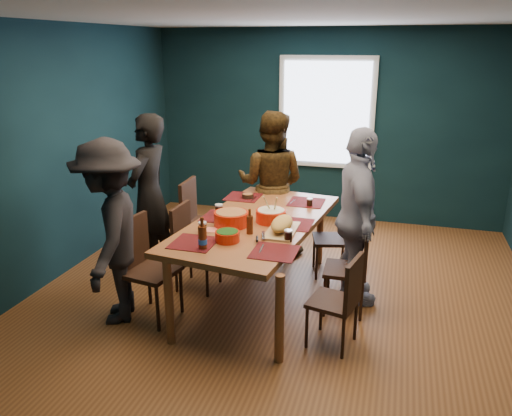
{
  "coord_description": "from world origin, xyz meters",
  "views": [
    {
      "loc": [
        1.02,
        -4.61,
        2.47
      ],
      "look_at": [
        -0.27,
        -0.17,
        0.95
      ],
      "focal_mm": 35.0,
      "sensor_mm": 36.0,
      "label": 1
    }
  ],
  "objects": [
    {
      "name": "chair_left_mid",
      "position": [
        -0.99,
        -0.16,
        0.52
      ],
      "size": [
        0.42,
        0.42,
        0.9
      ],
      "rotation": [
        0.0,
        0.0,
        -0.04
      ],
      "color": "black",
      "rests_on": "floor"
    },
    {
      "name": "napkin_a",
      "position": [
        0.12,
        -0.2,
        0.83
      ],
      "size": [
        0.19,
        0.19,
        0.0
      ],
      "primitive_type": "cube",
      "rotation": [
        0.0,
        0.0,
        0.22
      ],
      "color": "#FF7F6B",
      "rests_on": "dining_table"
    },
    {
      "name": "cutting_board",
      "position": [
        0.06,
        -0.43,
        0.89
      ],
      "size": [
        0.3,
        0.62,
        0.14
      ],
      "rotation": [
        0.0,
        0.0,
        0.01
      ],
      "color": "tan",
      "rests_on": "dining_table"
    },
    {
      "name": "chair_right_far",
      "position": [
        0.47,
        0.57,
        0.49
      ],
      "size": [
        0.47,
        0.47,
        0.85
      ],
      "rotation": [
        0.0,
        0.0,
        0.25
      ],
      "color": "black",
      "rests_on": "floor"
    },
    {
      "name": "bowl_dumpling",
      "position": [
        -0.11,
        -0.2,
        0.9
      ],
      "size": [
        0.3,
        0.3,
        0.27
      ],
      "color": "red",
      "rests_on": "dining_table"
    },
    {
      "name": "beer_bottle_b",
      "position": [
        -0.21,
        -0.56,
        0.92
      ],
      "size": [
        0.06,
        0.06,
        0.23
      ],
      "color": "#481E0C",
      "rests_on": "dining_table"
    },
    {
      "name": "napkin_b",
      "position": [
        -0.57,
        -0.57,
        0.83
      ],
      "size": [
        0.15,
        0.15,
        0.0
      ],
      "primitive_type": "cube",
      "rotation": [
        0.0,
        0.0,
        0.12
      ],
      "color": "#FF7F6B",
      "rests_on": "dining_table"
    },
    {
      "name": "chair_left_near",
      "position": [
        -1.16,
        -0.84,
        0.57
      ],
      "size": [
        0.5,
        0.5,
        0.97
      ],
      "rotation": [
        0.0,
        0.0,
        -0.17
      ],
      "color": "black",
      "rests_on": "floor"
    },
    {
      "name": "small_bowl",
      "position": [
        -0.55,
        0.48,
        0.86
      ],
      "size": [
        0.13,
        0.13,
        0.05
      ],
      "color": "black",
      "rests_on": "dining_table"
    },
    {
      "name": "chair_right_mid",
      "position": [
        0.72,
        -0.22,
        0.51
      ],
      "size": [
        0.41,
        0.41,
        0.88
      ],
      "rotation": [
        0.0,
        0.0,
        0.04
      ],
      "color": "black",
      "rests_on": "floor"
    },
    {
      "name": "bowl_salad",
      "position": [
        -0.44,
        -0.4,
        0.9
      ],
      "size": [
        0.33,
        0.33,
        0.14
      ],
      "color": "red",
      "rests_on": "dining_table"
    },
    {
      "name": "chair_right_near",
      "position": [
        0.68,
        -0.86,
        0.48
      ],
      "size": [
        0.45,
        0.45,
        0.83
      ],
      "rotation": [
        0.0,
        0.0,
        -0.23
      ],
      "color": "black",
      "rests_on": "floor"
    },
    {
      "name": "person_near_left",
      "position": [
        -1.41,
        -0.94,
        0.85
      ],
      "size": [
        0.97,
        1.25,
        1.71
      ],
      "primitive_type": "imported",
      "rotation": [
        0.0,
        0.0,
        5.06
      ],
      "color": "black",
      "rests_on": "floor"
    },
    {
      "name": "cola_glass_a",
      "position": [
        -0.63,
        -0.66,
        0.89
      ],
      "size": [
        0.08,
        0.08,
        0.11
      ],
      "color": "black",
      "rests_on": "dining_table"
    },
    {
      "name": "napkin_c",
      "position": [
        0.04,
        -0.89,
        0.83
      ],
      "size": [
        0.16,
        0.16,
        0.0
      ],
      "primitive_type": "cube",
      "rotation": [
        0.0,
        0.0,
        0.12
      ],
      "color": "#FF7F6B",
      "rests_on": "dining_table"
    },
    {
      "name": "chair_left_far",
      "position": [
        -1.15,
        0.45,
        0.58
      ],
      "size": [
        0.46,
        0.46,
        0.99
      ],
      "rotation": [
        0.0,
        0.0,
        0.04
      ],
      "color": "black",
      "rests_on": "floor"
    },
    {
      "name": "person_far_left",
      "position": [
        -1.58,
        0.12,
        0.89
      ],
      "size": [
        0.43,
        0.65,
        1.78
      ],
      "primitive_type": "imported",
      "rotation": [
        0.0,
        0.0,
        4.71
      ],
      "color": "black",
      "rests_on": "floor"
    },
    {
      "name": "cola_glass_b",
      "position": [
        0.16,
        -0.64,
        0.89
      ],
      "size": [
        0.08,
        0.08,
        0.1
      ],
      "color": "black",
      "rests_on": "dining_table"
    },
    {
      "name": "person_right",
      "position": [
        0.7,
        0.02,
        0.88
      ],
      "size": [
        0.69,
        1.1,
        1.75
      ],
      "primitive_type": "imported",
      "rotation": [
        0.0,
        0.0,
        1.85
      ],
      "color": "white",
      "rests_on": "floor"
    },
    {
      "name": "person_back",
      "position": [
        -0.41,
        0.99,
        0.87
      ],
      "size": [
        0.86,
        0.68,
        1.74
      ],
      "primitive_type": "imported",
      "rotation": [
        0.0,
        0.0,
        3.12
      ],
      "color": "black",
      "rests_on": "floor"
    },
    {
      "name": "dining_table",
      "position": [
        -0.25,
        -0.21,
        0.75
      ],
      "size": [
        1.35,
        2.3,
        0.83
      ],
      "rotation": [
        0.0,
        0.0,
        -0.12
      ],
      "color": "brown",
      "rests_on": "floor"
    },
    {
      "name": "cola_glass_d",
      "position": [
        -0.66,
        -0.15,
        0.89
      ],
      "size": [
        0.08,
        0.08,
        0.11
      ],
      "color": "black",
      "rests_on": "dining_table"
    },
    {
      "name": "cola_glass_c",
      "position": [
        0.17,
        0.39,
        0.88
      ],
      "size": [
        0.06,
        0.06,
        0.09
      ],
      "color": "black",
      "rests_on": "dining_table"
    },
    {
      "name": "room",
      "position": [
        0.0,
        0.27,
        1.37
      ],
      "size": [
        5.01,
        5.01,
        2.71
      ],
      "color": "brown",
      "rests_on": "ground"
    },
    {
      "name": "beer_bottle_a",
      "position": [
        -0.49,
        -1.01,
        0.93
      ],
      "size": [
        0.08,
        0.08,
        0.28
      ],
      "color": "#481E0C",
      "rests_on": "dining_table"
    },
    {
      "name": "bowl_herbs",
      "position": [
        -0.35,
        -0.79,
        0.88
      ],
      "size": [
        0.22,
        0.22,
        0.09
      ],
      "color": "red",
      "rests_on": "dining_table"
    }
  ]
}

